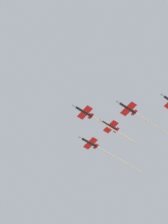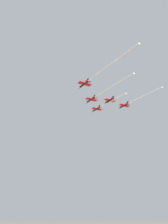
{
  "view_description": "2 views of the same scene",
  "coord_description": "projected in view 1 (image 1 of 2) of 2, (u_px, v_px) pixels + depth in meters",
  "views": [
    {
      "loc": [
        -113.65,
        19.32,
        2.19
      ],
      "look_at": [
        2.45,
        18.08,
        156.7
      ],
      "focal_mm": 58.65,
      "sensor_mm": 36.0,
      "label": 1
    },
    {
      "loc": [
        6.39,
        -169.22,
        84.16
      ],
      "look_at": [
        -8.28,
        20.28,
        155.23
      ],
      "focal_mm": 38.25,
      "sensor_mm": 36.0,
      "label": 2
    }
  ],
  "objects": [
    {
      "name": "jet_port_inner",
      "position": [
        147.0,
        121.0,
        195.39
      ],
      "size": [
        32.93,
        44.12,
        2.73
      ],
      "rotation": [
        0.0,
        0.0,
        0.64
      ],
      "color": "black"
    },
    {
      "name": "jet_lead",
      "position": [
        98.0,
        121.0,
        196.78
      ],
      "size": [
        27.42,
        36.65,
        2.73
      ],
      "rotation": [
        0.0,
        0.0,
        0.64
      ],
      "color": "black"
    },
    {
      "name": "jet_starboard_inner",
      "position": [
        104.0,
        151.0,
        211.74
      ],
      "size": [
        29.0,
        38.8,
        2.73
      ],
      "rotation": [
        0.0,
        0.0,
        0.64
      ],
      "color": "black"
    },
    {
      "name": "jet_port_outer",
      "position": [
        110.0,
        126.0,
        200.73
      ],
      "size": [
        10.14,
        11.93,
        2.73
      ],
      "rotation": [
        0.0,
        0.0,
        0.64
      ],
      "color": "black"
    }
  ]
}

